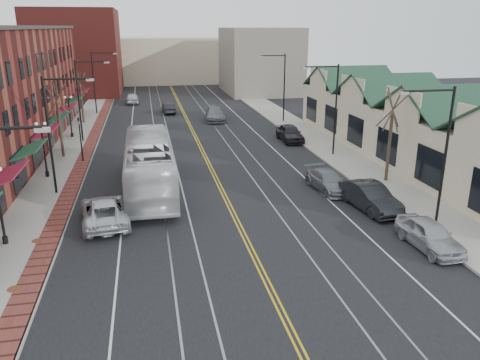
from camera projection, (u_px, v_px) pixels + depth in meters
name	position (u px, v px, depth m)	size (l,w,h in m)	color
ground	(276.00, 301.00, 20.06)	(160.00, 160.00, 0.00)	black
sidewalk_left	(59.00, 177.00, 36.41)	(4.00, 120.00, 0.15)	gray
sidewalk_right	(347.00, 160.00, 40.91)	(4.00, 120.00, 0.15)	gray
building_right	(412.00, 132.00, 41.34)	(8.00, 36.00, 4.60)	#C0AF94
backdrop_left	(77.00, 52.00, 80.05)	(14.00, 18.00, 14.00)	maroon
backdrop_mid	(167.00, 60.00, 97.80)	(22.00, 14.00, 9.00)	#C0AF94
backdrop_right	(260.00, 61.00, 81.67)	(12.00, 16.00, 11.00)	slate
streetlight_l_1	(55.00, 124.00, 31.32)	(3.33, 0.25, 8.00)	black
streetlight_l_2	(83.00, 92.00, 46.22)	(3.33, 0.25, 8.00)	black
streetlight_l_3	(97.00, 76.00, 61.11)	(3.33, 0.25, 8.00)	black
streetlight_r_0	(440.00, 143.00, 26.14)	(3.33, 0.25, 8.00)	black
streetlight_r_1	(331.00, 100.00, 41.04)	(3.33, 0.25, 8.00)	black
streetlight_r_2	(281.00, 81.00, 55.94)	(3.33, 0.25, 8.00)	black
lamppost_l_1	(0.00, 208.00, 24.42)	(0.84, 0.28, 4.27)	black
lamppost_l_2	(44.00, 151.00, 35.60)	(0.84, 0.28, 4.27)	black
lamppost_l_3	(70.00, 117.00, 48.63)	(0.84, 0.28, 4.27)	black
tree_left_near	(59.00, 119.00, 40.83)	(1.78, 1.37, 6.48)	#382B21
tree_left_far	(81.00, 96.00, 55.80)	(1.66, 1.28, 6.02)	#382B21
tree_right_mid	(390.00, 133.00, 34.26)	(1.90, 1.46, 6.93)	#382B21
manhole_mid	(14.00, 289.00, 20.71)	(0.60, 0.60, 0.02)	#592D19
manhole_far	(37.00, 241.00, 25.36)	(0.60, 0.60, 0.02)	#592D19
traffic_signal	(80.00, 136.00, 39.69)	(0.18, 0.15, 3.80)	black
transit_bus	(149.00, 165.00, 33.13)	(3.18, 13.58, 3.78)	silver
parked_suv	(104.00, 211.00, 27.78)	(2.60, 5.63, 1.56)	silver
parked_car_a	(430.00, 235.00, 24.66)	(1.81, 4.51, 1.54)	#ABACB2
parked_car_b	(370.00, 197.00, 29.90)	(1.79, 5.14, 1.69)	black
parked_car_c	(328.00, 181.00, 33.47)	(1.95, 4.79, 1.39)	slate
parked_car_d	(290.00, 133.00, 47.77)	(1.99, 4.96, 1.69)	black
distant_car_left	(168.00, 108.00, 63.20)	(1.46, 4.19, 1.38)	black
distant_car_right	(215.00, 114.00, 58.31)	(2.28, 5.60, 1.63)	slate
distant_car_far	(132.00, 98.00, 71.13)	(1.91, 4.75, 1.62)	silver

